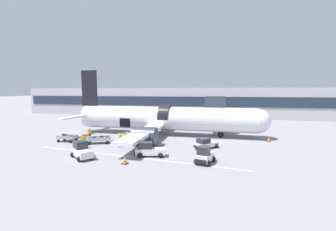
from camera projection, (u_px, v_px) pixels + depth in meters
ground_plane at (155, 137)px, 34.30m from camera, size 500.00×500.00×0.00m
apron_marking_line at (130, 157)px, 24.10m from camera, size 24.50×3.45×0.01m
terminal_strip at (186, 102)px, 64.99m from camera, size 93.49×13.84×7.78m
jet_bridge_stub at (215, 105)px, 39.17m from camera, size 3.19×8.98×6.17m
airplane at (163, 119)px, 35.96m from camera, size 31.87×28.25×10.48m
baggage_tug_lead at (82, 151)px, 23.67m from camera, size 3.32×2.96×1.75m
baggage_tug_mid at (149, 150)px, 24.22m from camera, size 3.47×2.14×1.56m
baggage_tug_rear at (204, 156)px, 21.91m from camera, size 2.11×2.65×1.74m
baggage_tug_spare at (206, 144)px, 27.52m from camera, size 3.04×3.22×1.32m
baggage_cart_loading at (99, 140)px, 30.24m from camera, size 4.15×2.68×0.98m
baggage_cart_queued at (129, 137)px, 32.09m from camera, size 3.80×2.28×0.99m
baggage_cart_empty at (68, 138)px, 31.27m from camera, size 3.56×1.75×1.03m
ground_crew_loader_a at (84, 141)px, 27.53m from camera, size 0.58×0.58×1.80m
ground_crew_loader_b at (120, 140)px, 28.11m from camera, size 0.47×0.63×1.81m
ground_crew_driver at (90, 133)px, 32.27m from camera, size 0.61×0.41×1.78m
ground_crew_supervisor at (125, 138)px, 29.01m from camera, size 0.59×0.59×1.84m
safety_cone_nose at (269, 140)px, 31.22m from camera, size 0.59×0.59×0.60m
safety_cone_engine_left at (125, 160)px, 21.77m from camera, size 0.64×0.64×0.74m
safety_cone_wingtip at (154, 144)px, 28.29m from camera, size 0.59×0.59×0.69m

